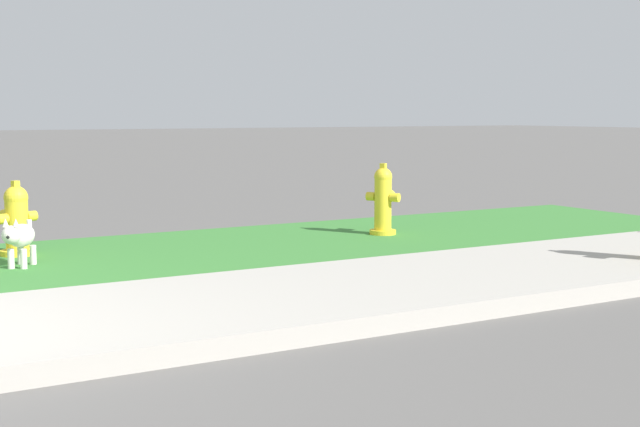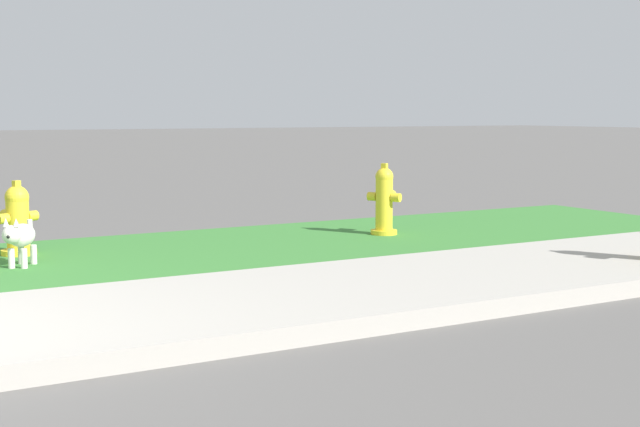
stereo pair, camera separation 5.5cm
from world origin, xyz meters
TOP-DOWN VIEW (x-y plane):
  - fire_hydrant_at_driveway at (1.83, 2.75)m, footprint 0.38×0.36m
  - fire_hydrant_near_corner at (5.37, 2.25)m, footprint 0.33×0.35m
  - small_white_dog at (1.72, 2.09)m, footprint 0.35×0.43m

SIDE VIEW (x-z plane):
  - small_white_dog at x=1.72m, z-range 0.04..0.46m
  - fire_hydrant_at_driveway at x=1.83m, z-range -0.02..0.64m
  - fire_hydrant_near_corner at x=5.37m, z-range -0.01..0.72m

